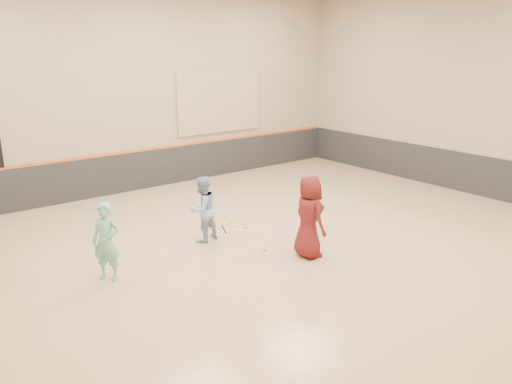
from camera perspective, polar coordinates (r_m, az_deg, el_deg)
room at (r=10.92m, az=1.23°, el=-2.17°), size 15.04×12.04×6.22m
wainscot_back at (r=15.88m, az=-12.52°, el=2.51°), size 14.90×0.04×1.20m
wainscot_right at (r=16.57m, az=21.72°, el=2.30°), size 0.04×11.90×1.20m
accent_stripe at (r=15.74m, az=-12.64°, el=4.70°), size 14.90×0.03×0.06m
acoustic_panel at (r=16.91m, az=-4.20°, el=10.21°), size 3.20×0.08×2.00m
girl at (r=9.78m, az=-16.73°, el=-5.46°), size 0.63×0.66×1.52m
instructor at (r=11.28m, az=-6.14°, el=-1.96°), size 0.85×0.74×1.51m
young_man at (r=10.42m, az=6.11°, el=-2.82°), size 0.67×0.93×1.75m
held_racket at (r=11.12m, az=-4.36°, el=-3.08°), size 0.44×0.44×0.48m
spare_racket at (r=12.47m, az=-2.58°, el=-3.50°), size 0.73×0.73×0.10m
ball_under_racket at (r=10.89m, az=0.95°, el=-6.60°), size 0.07×0.07×0.07m
ball_in_hand at (r=10.41m, az=7.33°, el=-1.68°), size 0.07×0.07×0.07m
ball_beside_spare at (r=12.22m, az=-1.20°, el=-4.01°), size 0.07×0.07×0.07m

